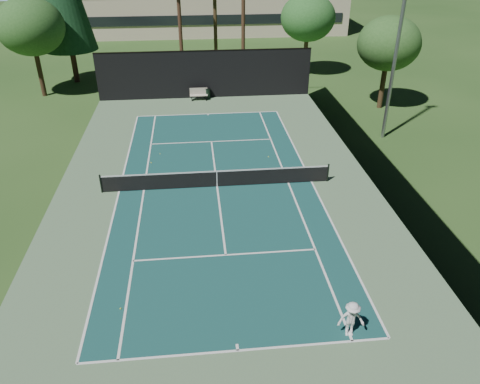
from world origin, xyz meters
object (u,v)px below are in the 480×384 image
at_px(tennis_ball_a, 121,309).
at_px(trash_bin, 207,93).
at_px(tennis_ball_b, 151,163).
at_px(tennis_ball_d, 160,154).
at_px(tennis_net, 217,178).
at_px(park_bench, 199,94).
at_px(player, 351,319).
at_px(tennis_ball_c, 268,157).

bearing_deg(tennis_ball_a, trash_bin, 80.01).
relative_size(tennis_ball_b, tennis_ball_d, 1.21).
distance_m(tennis_net, tennis_ball_d, 5.87).
relative_size(tennis_ball_a, park_bench, 0.05).
bearing_deg(tennis_ball_b, tennis_ball_d, 69.03).
bearing_deg(player, tennis_ball_b, 124.12).
bearing_deg(tennis_ball_c, trash_bin, 105.65).
distance_m(tennis_net, trash_bin, 15.71).
bearing_deg(tennis_ball_a, tennis_ball_b, 88.24).
xyz_separation_m(tennis_net, trash_bin, (0.11, 15.70, -0.08)).
xyz_separation_m(tennis_net, tennis_ball_c, (3.51, 3.56, -0.52)).
distance_m(tennis_ball_a, tennis_ball_b, 12.84).
distance_m(tennis_ball_c, trash_bin, 12.62).
xyz_separation_m(tennis_ball_c, park_bench, (-4.13, 11.84, 0.51)).
bearing_deg(tennis_ball_d, trash_bin, 72.14).
height_order(tennis_net, tennis_ball_a, tennis_net).
relative_size(tennis_net, player, 8.68).
bearing_deg(player, park_bench, 105.92).
height_order(player, tennis_ball_c, player).
height_order(tennis_ball_a, tennis_ball_c, tennis_ball_c).
relative_size(tennis_ball_c, park_bench, 0.05).
relative_size(tennis_ball_c, tennis_ball_d, 1.21).
distance_m(tennis_ball_c, park_bench, 12.55).
relative_size(tennis_ball_b, tennis_ball_c, 1.00).
xyz_separation_m(tennis_ball_b, trash_bin, (4.03, 12.25, 0.44)).
height_order(tennis_ball_c, tennis_ball_d, tennis_ball_c).
bearing_deg(tennis_ball_c, tennis_ball_b, -179.20).
relative_size(player, park_bench, 0.99).
bearing_deg(tennis_net, player, -70.45).
distance_m(tennis_net, tennis_ball_c, 5.03).
xyz_separation_m(tennis_net, tennis_ball_b, (-3.92, 3.45, -0.52)).
bearing_deg(tennis_ball_a, tennis_ball_d, 86.40).
distance_m(player, tennis_ball_c, 15.13).
bearing_deg(tennis_ball_d, tennis_net, -54.18).
bearing_deg(tennis_ball_c, tennis_ball_d, 170.30).
height_order(player, tennis_ball_a, player).
height_order(player, tennis_ball_b, player).
relative_size(tennis_net, tennis_ball_d, 218.96).
relative_size(tennis_ball_b, trash_bin, 0.08).
bearing_deg(player, tennis_ball_d, 120.79).
distance_m(player, trash_bin, 27.54).
height_order(tennis_ball_a, tennis_ball_b, tennis_ball_b).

